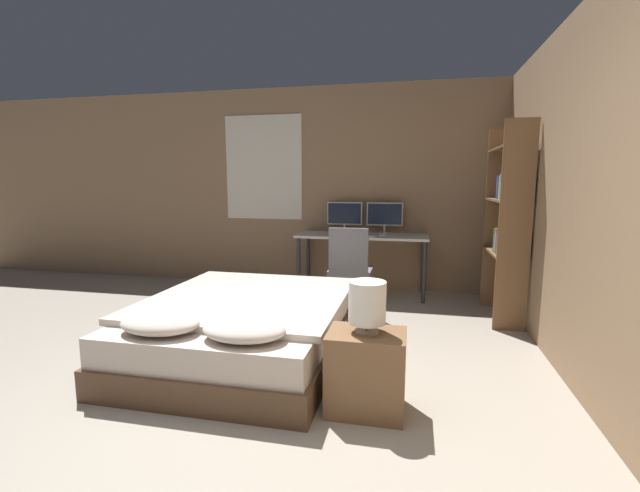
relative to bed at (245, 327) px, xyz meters
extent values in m
plane|color=#9E9384|center=(0.37, -1.29, -0.25)|extent=(20.00, 20.00, 0.00)
cube|color=#8E7051|center=(0.37, 2.56, 1.10)|extent=(12.00, 0.06, 2.70)
cube|color=silver|center=(-0.72, 2.52, 1.39)|extent=(1.10, 0.01, 1.42)
cube|color=black|center=(-0.72, 2.53, 1.39)|extent=(1.02, 0.01, 1.34)
cube|color=#8E7051|center=(2.49, 0.21, 1.10)|extent=(0.06, 12.00, 2.70)
cube|color=brown|center=(0.00, 0.02, -0.14)|extent=(1.57, 1.99, 0.22)
cube|color=beige|center=(0.00, 0.02, 0.08)|extent=(1.51, 1.93, 0.21)
cube|color=beige|center=(0.00, 0.14, 0.21)|extent=(1.61, 1.67, 0.05)
ellipsoid|color=beige|center=(-0.30, -0.73, 0.25)|extent=(0.55, 0.38, 0.13)
ellipsoid|color=beige|center=(0.30, -0.73, 0.25)|extent=(0.55, 0.38, 0.13)
cube|color=brown|center=(1.09, -0.65, 0.01)|extent=(0.48, 0.36, 0.52)
cylinder|color=gray|center=(1.09, -0.65, 0.28)|extent=(0.15, 0.15, 0.01)
cylinder|color=gray|center=(1.09, -0.65, 0.31)|extent=(0.02, 0.02, 0.05)
cylinder|color=silver|center=(1.09, -0.65, 0.47)|extent=(0.23, 0.23, 0.26)
cube|color=beige|center=(0.71, 2.19, 0.52)|extent=(1.65, 0.61, 0.03)
cylinder|color=#2D2D33|center=(-0.06, 1.93, 0.13)|extent=(0.05, 0.05, 0.75)
cylinder|color=#2D2D33|center=(1.48, 1.93, 0.13)|extent=(0.05, 0.05, 0.75)
cylinder|color=#2D2D33|center=(-0.06, 2.44, 0.13)|extent=(0.05, 0.05, 0.75)
cylinder|color=#2D2D33|center=(1.48, 2.44, 0.13)|extent=(0.05, 0.05, 0.75)
cylinder|color=#B7B7BC|center=(0.45, 2.39, 0.54)|extent=(0.16, 0.16, 0.01)
cylinder|color=#B7B7BC|center=(0.45, 2.39, 0.59)|extent=(0.03, 0.03, 0.09)
cube|color=#B7B7BC|center=(0.45, 2.39, 0.78)|extent=(0.47, 0.03, 0.30)
cube|color=#192338|center=(0.45, 2.38, 0.78)|extent=(0.44, 0.00, 0.27)
cylinder|color=#B7B7BC|center=(0.98, 2.39, 0.54)|extent=(0.16, 0.16, 0.01)
cylinder|color=#B7B7BC|center=(0.98, 2.39, 0.59)|extent=(0.03, 0.03, 0.09)
cube|color=#B7B7BC|center=(0.98, 2.39, 0.78)|extent=(0.47, 0.03, 0.30)
cube|color=#192338|center=(0.98, 2.38, 0.78)|extent=(0.44, 0.00, 0.27)
cube|color=#B7B7BC|center=(0.71, 1.99, 0.54)|extent=(0.37, 0.13, 0.02)
ellipsoid|color=#B7B7BC|center=(0.99, 1.99, 0.55)|extent=(0.07, 0.05, 0.04)
cylinder|color=black|center=(0.66, 1.55, -0.23)|extent=(0.52, 0.52, 0.04)
cylinder|color=gray|center=(0.66, 1.55, -0.03)|extent=(0.05, 0.05, 0.35)
cube|color=slate|center=(0.66, 1.55, 0.18)|extent=(0.48, 0.48, 0.07)
cube|color=slate|center=(0.66, 1.34, 0.46)|extent=(0.43, 0.05, 0.49)
cube|color=brown|center=(2.29, 1.13, 0.77)|extent=(0.30, 0.02, 2.02)
cube|color=brown|center=(2.29, 1.98, 0.77)|extent=(0.30, 0.02, 2.02)
cube|color=brown|center=(2.29, 1.55, 0.46)|extent=(0.30, 0.83, 0.02)
cube|color=brown|center=(2.29, 1.55, 1.01)|extent=(0.30, 0.83, 0.02)
cube|color=brown|center=(2.29, 1.55, 1.53)|extent=(0.30, 0.83, 0.02)
cube|color=#2D4784|center=(2.29, 1.17, 0.61)|extent=(0.25, 0.04, 0.27)
cube|color=#BCB29E|center=(2.29, 1.21, 0.59)|extent=(0.25, 0.02, 0.24)
cube|color=orange|center=(2.29, 1.25, 0.59)|extent=(0.25, 0.04, 0.22)
cube|color=orange|center=(2.29, 1.29, 0.58)|extent=(0.25, 0.03, 0.20)
cube|color=#2D4784|center=(2.29, 1.33, 0.58)|extent=(0.25, 0.02, 0.22)
cube|color=teal|center=(2.29, 1.37, 0.57)|extent=(0.25, 0.02, 0.20)
cube|color=orange|center=(2.29, 1.41, 0.60)|extent=(0.25, 0.04, 0.26)
cube|color=teal|center=(2.29, 1.45, 0.57)|extent=(0.25, 0.03, 0.19)
cube|color=#337042|center=(2.29, 1.50, 0.60)|extent=(0.25, 0.04, 0.24)
cube|color=gold|center=(2.29, 1.17, 1.14)|extent=(0.25, 0.04, 0.23)
cube|color=orange|center=(2.29, 1.21, 1.15)|extent=(0.25, 0.03, 0.26)
cube|color=teal|center=(2.29, 1.25, 1.13)|extent=(0.25, 0.03, 0.22)
cube|color=gold|center=(2.29, 1.29, 1.11)|extent=(0.25, 0.03, 0.18)
cube|color=teal|center=(2.29, 1.33, 1.15)|extent=(0.25, 0.03, 0.26)
cube|color=#BCB29E|center=(2.29, 1.37, 1.14)|extent=(0.25, 0.04, 0.24)
cube|color=#28282D|center=(2.29, 1.42, 1.12)|extent=(0.25, 0.04, 0.21)
cube|color=#2D4784|center=(2.29, 1.46, 1.13)|extent=(0.25, 0.02, 0.22)
cube|color=#2D4784|center=(2.29, 1.50, 1.14)|extent=(0.25, 0.04, 0.24)
camera|label=1|loc=(1.35, -3.20, 1.20)|focal=24.00mm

